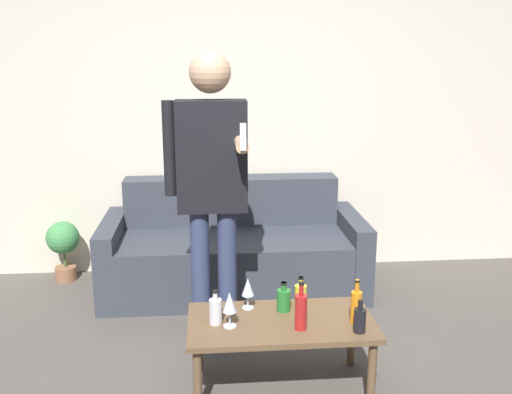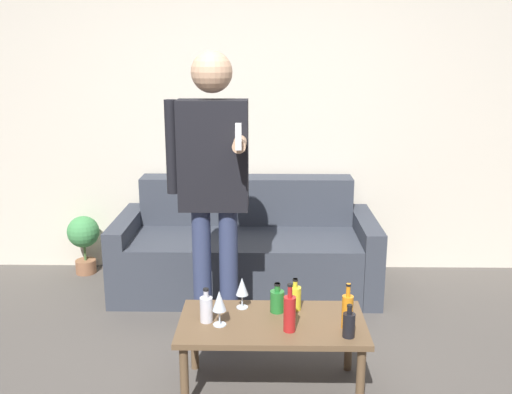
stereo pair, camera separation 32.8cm
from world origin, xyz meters
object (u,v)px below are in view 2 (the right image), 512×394
Objects in this scene: bottle_orange at (206,308)px; person_standing_front at (213,175)px; coffee_table at (272,329)px; couch at (246,250)px.

bottle_orange is 0.80m from person_standing_front.
coffee_table is 0.36m from bottle_orange.
person_standing_front reaches higher than coffee_table.
person_standing_front is at bearing 122.77° from coffee_table.
couch is at bearing 79.15° from person_standing_front.
couch is 1.09× the size of person_standing_front.
coffee_table is at bearing 1.32° from bottle_orange.
couch is at bearing 83.54° from bottle_orange.
couch is at bearing 97.50° from coffee_table.
person_standing_front reaches higher than couch.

